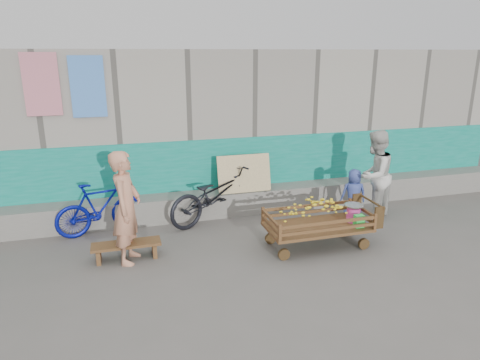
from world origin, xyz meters
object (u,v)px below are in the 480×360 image
object	(u,v)px
bench	(127,247)
bicycle_dark	(215,195)
banana_cart	(316,217)
child	(353,194)
vendor_man	(127,208)
bicycle_blue	(101,208)
woman	(374,175)

from	to	relation	value
bench	bicycle_dark	size ratio (longest dim) A/B	0.53
banana_cart	child	xyz separation A→B (m)	(1.18, 0.90, -0.03)
vendor_man	bicycle_blue	distance (m)	1.30
bench	child	bearing A→B (deg)	7.19
vendor_man	woman	xyz separation A→B (m)	(4.35, 0.52, -0.01)
bench	bicycle_blue	world-z (taller)	bicycle_blue
bench	bicycle_blue	bearing A→B (deg)	108.55
bench	bicycle_dark	xyz separation A→B (m)	(1.59, 1.09, 0.31)
bicycle_blue	bench	bearing A→B (deg)	-176.36
child	bicycle_dark	xyz separation A→B (m)	(-2.44, 0.59, 0.02)
child	bicycle_dark	bearing A→B (deg)	0.44
woman	child	xyz separation A→B (m)	(-0.36, 0.06, -0.35)
banana_cart	vendor_man	size ratio (longest dim) A/B	1.06
banana_cart	bicycle_blue	bearing A→B (deg)	155.22
bicycle_dark	vendor_man	bearing A→B (deg)	103.85
bench	vendor_man	distance (m)	0.65
vendor_man	woman	world-z (taller)	vendor_man
woman	bicycle_blue	size ratio (longest dim) A/B	1.10
child	woman	bearing A→B (deg)	-175.34
child	bicycle_blue	size ratio (longest dim) A/B	0.63
child	bicycle_dark	distance (m)	2.51
banana_cart	woman	distance (m)	1.78
woman	bicycle_dark	world-z (taller)	woman
vendor_man	woman	bearing A→B (deg)	-65.42
bicycle_blue	bicycle_dark	bearing A→B (deg)	-104.91
vendor_man	bicycle_dark	distance (m)	1.97
banana_cart	woman	bearing A→B (deg)	28.87
banana_cart	woman	xyz separation A→B (m)	(1.53, 0.85, 0.32)
woman	bicycle_blue	distance (m)	4.82
banana_cart	child	distance (m)	1.48
bicycle_dark	child	bearing A→B (deg)	-126.65
bench	vendor_man	world-z (taller)	vendor_man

